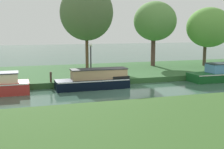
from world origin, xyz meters
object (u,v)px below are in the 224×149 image
(willow_tree_left, at_px, (87,13))
(mooring_post_near, at_px, (51,77))
(black_barge, at_px, (96,80))
(willow_tree_right, at_px, (209,27))
(willow_tree_centre, at_px, (155,21))
(lamp_post, at_px, (91,56))
(forest_narrowboat, at_px, (224,73))

(willow_tree_left, bearing_deg, mooring_post_near, -122.03)
(black_barge, bearing_deg, willow_tree_right, 23.02)
(black_barge, xyz_separation_m, willow_tree_right, (12.61, 5.36, 3.53))
(willow_tree_left, bearing_deg, willow_tree_centre, -3.86)
(black_barge, relative_size, lamp_post, 1.94)
(black_barge, xyz_separation_m, forest_narrowboat, (10.31, 0.00, -0.03))
(black_barge, height_order, willow_tree_centre, willow_tree_centre)
(willow_tree_right, distance_m, lamp_post, 13.06)
(willow_tree_right, distance_m, mooring_post_near, 16.38)
(forest_narrowboat, height_order, mooring_post_near, forest_narrowboat)
(willow_tree_left, bearing_deg, black_barge, -98.79)
(willow_tree_centre, height_order, mooring_post_near, willow_tree_centre)
(black_barge, distance_m, willow_tree_right, 14.15)
(willow_tree_centre, relative_size, lamp_post, 2.44)
(forest_narrowboat, height_order, willow_tree_left, willow_tree_left)
(forest_narrowboat, relative_size, willow_tree_centre, 0.87)
(willow_tree_right, relative_size, mooring_post_near, 8.07)
(black_barge, height_order, forest_narrowboat, forest_narrowboat)
(black_barge, distance_m, willow_tree_left, 9.05)
(willow_tree_left, relative_size, willow_tree_right, 1.34)
(willow_tree_right, bearing_deg, forest_narrowboat, -113.27)
(willow_tree_left, bearing_deg, forest_narrowboat, -39.56)
(willow_tree_centre, bearing_deg, black_barge, -137.44)
(forest_narrowboat, height_order, lamp_post, lamp_post)
(willow_tree_right, bearing_deg, mooring_post_near, -164.72)
(willow_tree_left, relative_size, lamp_post, 2.98)
(lamp_post, bearing_deg, black_barge, -94.81)
(willow_tree_left, xyz_separation_m, willow_tree_centre, (6.57, -0.44, -0.73))
(forest_narrowboat, bearing_deg, mooring_post_near, 175.06)
(forest_narrowboat, distance_m, mooring_post_near, 13.20)
(willow_tree_centre, height_order, lamp_post, willow_tree_centre)
(black_barge, distance_m, mooring_post_near, 3.07)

